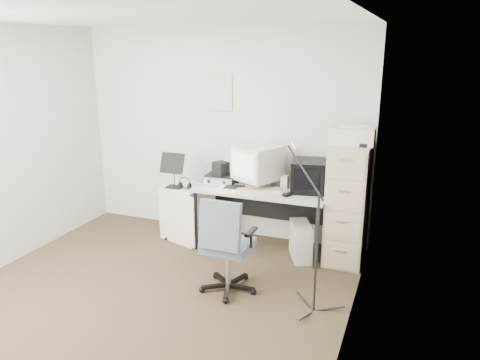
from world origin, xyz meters
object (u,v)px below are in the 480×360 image
(desk, at_px, (262,218))
(side_cart, at_px, (187,212))
(filing_cabinet, at_px, (348,204))
(office_chair, at_px, (228,244))

(desk, height_order, side_cart, desk)
(filing_cabinet, relative_size, side_cart, 1.95)
(desk, relative_size, office_chair, 1.56)
(side_cart, bearing_deg, filing_cabinet, 20.57)
(filing_cabinet, bearing_deg, side_cart, -177.74)
(filing_cabinet, height_order, office_chair, filing_cabinet)
(office_chair, distance_m, side_cart, 1.38)
(desk, height_order, office_chair, office_chair)
(filing_cabinet, xyz_separation_m, side_cart, (-1.89, -0.07, -0.32))
(desk, distance_m, side_cart, 0.94)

